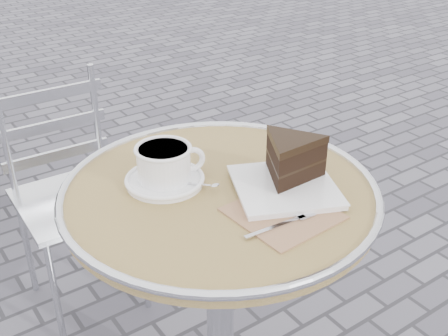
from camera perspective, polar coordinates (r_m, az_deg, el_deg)
cafe_table at (r=1.35m, az=-0.41°, el=-8.13°), size 0.72×0.72×0.74m
cappuccino_set at (r=1.27m, az=-6.00°, el=0.06°), size 0.18×0.19×0.09m
cake_plate_set at (r=1.25m, az=6.66°, el=0.31°), size 0.35×0.31×0.12m
bistro_chair at (r=1.91m, az=-15.91°, el=0.04°), size 0.37×0.37×0.80m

